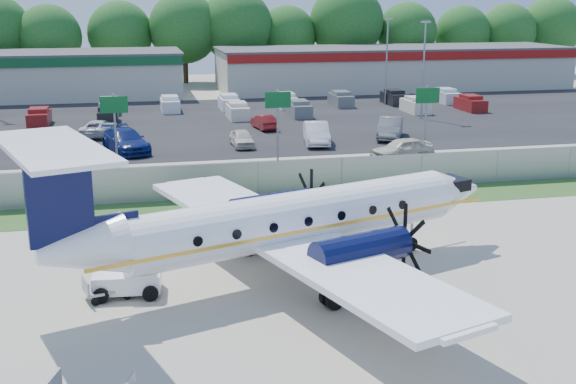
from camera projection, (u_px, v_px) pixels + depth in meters
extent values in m
plane|color=#B2A996|center=(321.00, 286.00, 28.46)|extent=(170.00, 170.00, 0.00)
cube|color=#2D561E|center=(265.00, 205.00, 39.78)|extent=(170.00, 4.00, 0.02)
cube|color=black|center=(245.00, 176.00, 46.38)|extent=(170.00, 8.00, 0.02)
cube|color=black|center=(209.00, 123.00, 66.20)|extent=(170.00, 32.00, 0.02)
cube|color=gray|center=(258.00, 179.00, 41.41)|extent=(120.00, 0.02, 1.90)
cube|color=gray|center=(258.00, 162.00, 41.16)|extent=(120.00, 0.06, 0.06)
cube|color=gray|center=(258.00, 195.00, 41.66)|extent=(120.00, 0.06, 0.06)
cube|color=#BBB9A9|center=(393.00, 69.00, 91.72)|extent=(44.00, 12.00, 5.00)
cube|color=#474749|center=(394.00, 48.00, 91.05)|extent=(44.40, 12.40, 0.24)
cube|color=maroon|center=(412.00, 56.00, 85.45)|extent=(44.00, 0.20, 1.00)
cylinder|color=gray|center=(115.00, 131.00, 47.86)|extent=(0.14, 0.14, 5.00)
cube|color=#0C5923|center=(114.00, 105.00, 47.25)|extent=(1.80, 0.08, 1.10)
cylinder|color=gray|center=(278.00, 125.00, 50.14)|extent=(0.14, 0.14, 5.00)
cube|color=#0C5923|center=(278.00, 100.00, 49.54)|extent=(1.80, 0.08, 1.10)
cylinder|color=gray|center=(426.00, 120.00, 52.43)|extent=(0.14, 0.14, 5.00)
cube|color=#0C5923|center=(428.00, 95.00, 51.82)|extent=(1.80, 0.08, 1.10)
cylinder|color=gray|center=(423.00, 71.00, 67.31)|extent=(0.18, 0.18, 9.00)
cube|color=gray|center=(426.00, 22.00, 66.15)|extent=(0.90, 0.35, 0.18)
cylinder|color=gray|center=(387.00, 63.00, 76.75)|extent=(0.18, 0.18, 9.00)
cube|color=gray|center=(388.00, 19.00, 75.59)|extent=(0.90, 0.35, 0.18)
cylinder|color=white|center=(298.00, 218.00, 28.93)|extent=(14.32, 6.56, 2.18)
cone|color=white|center=(455.00, 191.00, 33.08)|extent=(3.08, 2.86, 2.18)
cone|color=white|center=(81.00, 250.00, 24.60)|extent=(3.52, 3.01, 2.18)
cube|color=black|center=(452.00, 183.00, 32.86)|extent=(1.45, 1.74, 0.52)
cube|color=white|center=(286.00, 235.00, 28.81)|extent=(9.80, 20.35, 0.25)
cylinder|color=#080C33|center=(361.00, 250.00, 26.61)|extent=(4.10, 2.42, 1.26)
cylinder|color=#080C33|center=(272.00, 207.00, 32.15)|extent=(4.10, 2.42, 1.26)
cube|color=#080C33|center=(59.00, 197.00, 23.82)|extent=(2.14, 0.88, 3.33)
cube|color=white|center=(52.00, 148.00, 23.33)|extent=(4.84, 7.62, 0.16)
cylinder|color=gray|center=(411.00, 235.00, 32.31)|extent=(0.14, 0.14, 1.49)
cylinder|color=black|center=(411.00, 244.00, 32.42)|extent=(0.68, 0.40, 0.64)
cylinder|color=black|center=(332.00, 298.00, 26.42)|extent=(0.84, 0.67, 0.74)
cylinder|color=black|center=(248.00, 247.00, 31.95)|extent=(0.84, 0.67, 0.74)
cube|color=white|center=(127.00, 280.00, 27.61)|extent=(2.65, 1.74, 0.71)
cube|color=white|center=(140.00, 266.00, 27.53)|extent=(1.22, 1.41, 0.50)
cube|color=black|center=(152.00, 265.00, 27.58)|extent=(0.28, 1.12, 0.40)
cylinder|color=black|center=(101.00, 296.00, 26.81)|extent=(0.62, 0.28, 0.60)
cylinder|color=black|center=(106.00, 280.00, 28.32)|extent=(0.62, 0.28, 0.60)
cylinder|color=black|center=(150.00, 293.00, 27.03)|extent=(0.62, 0.28, 0.60)
cylinder|color=black|center=(153.00, 278.00, 28.54)|extent=(0.62, 0.28, 0.60)
cube|color=gray|center=(108.00, 289.00, 27.25)|extent=(1.92, 1.45, 0.10)
cube|color=gray|center=(86.00, 286.00, 26.82)|extent=(0.34, 1.01, 0.51)
cube|color=gray|center=(129.00, 278.00, 27.56)|extent=(0.34, 1.01, 0.51)
cylinder|color=black|center=(95.00, 302.00, 26.64)|extent=(0.32, 0.18, 0.31)
cylinder|color=black|center=(89.00, 293.00, 27.44)|extent=(0.32, 0.18, 0.31)
cylinder|color=black|center=(127.00, 296.00, 27.18)|extent=(0.32, 0.18, 0.31)
cylinder|color=black|center=(120.00, 287.00, 27.99)|extent=(0.32, 0.18, 0.31)
cone|color=#F65907|center=(263.00, 241.00, 32.96)|extent=(0.35, 0.35, 0.52)
cube|color=#F65907|center=(263.00, 246.00, 33.03)|extent=(0.37, 0.37, 0.03)
imported|color=beige|center=(402.00, 160.00, 51.01)|extent=(4.91, 2.77, 1.58)
imported|color=beige|center=(45.00, 153.00, 53.26)|extent=(2.75, 5.18, 1.39)
imported|color=navy|center=(126.00, 152.00, 53.59)|extent=(4.01, 6.37, 1.72)
imported|color=beige|center=(242.00, 147.00, 55.57)|extent=(1.59, 3.87, 1.31)
imported|color=silver|center=(316.00, 144.00, 56.58)|extent=(2.64, 5.39, 1.70)
imported|color=#595B5E|center=(390.00, 138.00, 58.89)|extent=(3.79, 5.46, 1.71)
imported|color=silver|center=(100.00, 136.00, 59.93)|extent=(3.47, 5.24, 1.34)
imported|color=maroon|center=(264.00, 129.00, 63.09)|extent=(1.86, 4.03, 1.28)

